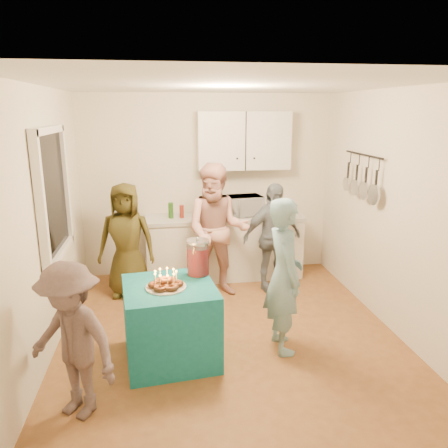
{
  "coord_description": "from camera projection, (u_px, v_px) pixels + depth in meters",
  "views": [
    {
      "loc": [
        -0.68,
        -4.25,
        2.37
      ],
      "look_at": [
        0.0,
        0.35,
        1.15
      ],
      "focal_mm": 35.0,
      "sensor_mm": 36.0,
      "label": 1
    }
  ],
  "objects": [
    {
      "name": "floor",
      "position": [
        229.0,
        334.0,
        4.77
      ],
      "size": [
        4.0,
        4.0,
        0.0
      ],
      "primitive_type": "plane",
      "color": "brown",
      "rests_on": "ground"
    },
    {
      "name": "ceiling",
      "position": [
        229.0,
        85.0,
        4.11
      ],
      "size": [
        4.0,
        4.0,
        0.0
      ],
      "primitive_type": "plane",
      "color": "white",
      "rests_on": "floor"
    },
    {
      "name": "back_wall",
      "position": [
        208.0,
        186.0,
        6.35
      ],
      "size": [
        3.6,
        3.6,
        0.0
      ],
      "primitive_type": "plane",
      "color": "silver",
      "rests_on": "floor"
    },
    {
      "name": "left_wall",
      "position": [
        44.0,
        225.0,
        4.19
      ],
      "size": [
        4.0,
        4.0,
        0.0
      ],
      "primitive_type": "plane",
      "color": "silver",
      "rests_on": "floor"
    },
    {
      "name": "right_wall",
      "position": [
        394.0,
        213.0,
        4.69
      ],
      "size": [
        4.0,
        4.0,
        0.0
      ],
      "primitive_type": "plane",
      "color": "silver",
      "rests_on": "floor"
    },
    {
      "name": "window_night",
      "position": [
        52.0,
        194.0,
        4.41
      ],
      "size": [
        0.04,
        1.0,
        1.2
      ],
      "primitive_type": "cube",
      "color": "black",
      "rests_on": "left_wall"
    },
    {
      "name": "counter",
      "position": [
        224.0,
        248.0,
        6.31
      ],
      "size": [
        2.2,
        0.58,
        0.86
      ],
      "primitive_type": "cube",
      "color": "white",
      "rests_on": "floor"
    },
    {
      "name": "countertop",
      "position": [
        224.0,
        218.0,
        6.2
      ],
      "size": [
        2.24,
        0.62,
        0.05
      ],
      "primitive_type": "cube",
      "color": "beige",
      "rests_on": "counter"
    },
    {
      "name": "upper_cabinet",
      "position": [
        244.0,
        141.0,
        6.11
      ],
      "size": [
        1.3,
        0.3,
        0.8
      ],
      "primitive_type": "cube",
      "color": "white",
      "rests_on": "back_wall"
    },
    {
      "name": "pot_rack",
      "position": [
        360.0,
        176.0,
        5.27
      ],
      "size": [
        0.12,
        1.0,
        0.6
      ],
      "primitive_type": "cube",
      "color": "black",
      "rests_on": "right_wall"
    },
    {
      "name": "microwave",
      "position": [
        243.0,
        206.0,
        6.2
      ],
      "size": [
        0.55,
        0.42,
        0.28
      ],
      "primitive_type": "imported",
      "rotation": [
        0.0,
        0.0,
        0.15
      ],
      "color": "white",
      "rests_on": "countertop"
    },
    {
      "name": "party_table",
      "position": [
        170.0,
        322.0,
        4.22
      ],
      "size": [
        0.94,
        0.94,
        0.76
      ],
      "primitive_type": "cube",
      "rotation": [
        0.0,
        0.0,
        0.11
      ],
      "color": "#116C76",
      "rests_on": "floor"
    },
    {
      "name": "donut_cake",
      "position": [
        166.0,
        279.0,
        4.05
      ],
      "size": [
        0.38,
        0.38,
        0.18
      ],
      "primitive_type": null,
      "color": "#381C0C",
      "rests_on": "party_table"
    },
    {
      "name": "punch_jar",
      "position": [
        198.0,
        258.0,
        4.37
      ],
      "size": [
        0.22,
        0.22,
        0.34
      ],
      "primitive_type": "cylinder",
      "color": "red",
      "rests_on": "party_table"
    },
    {
      "name": "man_birthday",
      "position": [
        284.0,
        276.0,
        4.3
      ],
      "size": [
        0.39,
        0.58,
        1.57
      ],
      "primitive_type": "imported",
      "rotation": [
        0.0,
        0.0,
        1.6
      ],
      "color": "#7EA8B7",
      "rests_on": "floor"
    },
    {
      "name": "woman_back_left",
      "position": [
        127.0,
        240.0,
        5.61
      ],
      "size": [
        0.79,
        0.58,
        1.49
      ],
      "primitive_type": "imported",
      "rotation": [
        0.0,
        0.0,
        -0.15
      ],
      "color": "brown",
      "rests_on": "floor"
    },
    {
      "name": "woman_back_center",
      "position": [
        217.0,
        231.0,
        5.59
      ],
      "size": [
        0.95,
        0.8,
        1.73
      ],
      "primitive_type": "imported",
      "rotation": [
        0.0,
        0.0,
        -0.19
      ],
      "color": "#CD746B",
      "rests_on": "floor"
    },
    {
      "name": "woman_back_right",
      "position": [
        272.0,
        237.0,
        5.79
      ],
      "size": [
        0.92,
        0.58,
        1.46
      ],
      "primitive_type": "imported",
      "rotation": [
        0.0,
        0.0,
        0.28
      ],
      "color": "black",
      "rests_on": "floor"
    },
    {
      "name": "child_near_left",
      "position": [
        72.0,
        341.0,
        3.37
      ],
      "size": [
        0.95,
        0.87,
        1.29
      ],
      "primitive_type": "imported",
      "rotation": [
        0.0,
        0.0,
        -0.61
      ],
      "color": "#504041",
      "rests_on": "floor"
    }
  ]
}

